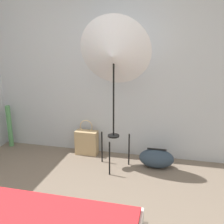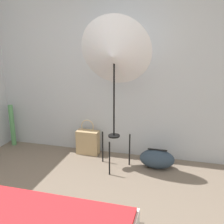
{
  "view_description": "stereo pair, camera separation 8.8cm",
  "coord_description": "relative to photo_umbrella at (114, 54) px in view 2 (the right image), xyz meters",
  "views": [
    {
      "loc": [
        1.04,
        -1.57,
        1.72
      ],
      "look_at": [
        0.32,
        1.46,
        0.85
      ],
      "focal_mm": 42.0,
      "sensor_mm": 36.0,
      "label": 1
    },
    {
      "loc": [
        1.13,
        -1.55,
        1.72
      ],
      "look_at": [
        0.32,
        1.46,
        0.85
      ],
      "focal_mm": 42.0,
      "sensor_mm": 36.0,
      "label": 2
    }
  ],
  "objects": [
    {
      "name": "tote_bag",
      "position": [
        -0.5,
        0.33,
        -1.34
      ],
      "size": [
        0.34,
        0.16,
        0.55
      ],
      "color": "tan",
      "rests_on": "ground_plane"
    },
    {
      "name": "photo_umbrella",
      "position": [
        0.0,
        0.0,
        0.0
      ],
      "size": [
        0.92,
        0.5,
        2.01
      ],
      "color": "black",
      "rests_on": "ground_plane"
    },
    {
      "name": "wall_back",
      "position": [
        -0.29,
        0.49,
        -0.23
      ],
      "size": [
        8.0,
        0.05,
        2.6
      ],
      "color": "#B7BCC1",
      "rests_on": "ground_plane"
    },
    {
      "name": "paper_roll",
      "position": [
        -1.83,
        0.33,
        -1.19
      ],
      "size": [
        0.08,
        0.08,
        0.68
      ],
      "color": "#56995B",
      "rests_on": "ground_plane"
    },
    {
      "name": "duffel_bag",
      "position": [
        0.58,
        0.13,
        -1.4
      ],
      "size": [
        0.48,
        0.26,
        0.27
      ],
      "color": "#2D3D4C",
      "rests_on": "ground_plane"
    }
  ]
}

